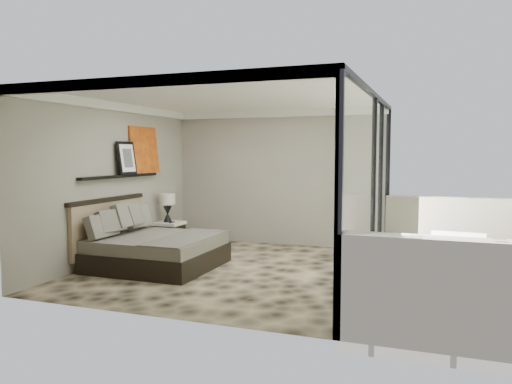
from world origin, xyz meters
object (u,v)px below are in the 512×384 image
(table_lamp, at_px, (167,204))
(ottoman, at_px, (496,257))
(nightstand, at_px, (169,234))
(lounger, at_px, (456,269))
(bed, at_px, (152,248))

(table_lamp, height_order, ottoman, table_lamp)
(nightstand, bearing_deg, lounger, -5.52)
(nightstand, distance_m, ottoman, 6.04)
(bed, xyz_separation_m, lounger, (4.78, 0.68, -0.12))
(lounger, bearing_deg, ottoman, 60.92)
(ottoman, bearing_deg, lounger, -122.85)
(lounger, bearing_deg, table_lamp, 173.86)
(nightstand, xyz_separation_m, table_lamp, (-0.02, -0.02, 0.62))
(bed, distance_m, ottoman, 5.67)
(table_lamp, bearing_deg, bed, -68.43)
(table_lamp, bearing_deg, ottoman, 0.36)
(bed, relative_size, ottoman, 4.35)
(nightstand, bearing_deg, table_lamp, -137.80)
(ottoman, distance_m, lounger, 1.18)
(table_lamp, height_order, lounger, table_lamp)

